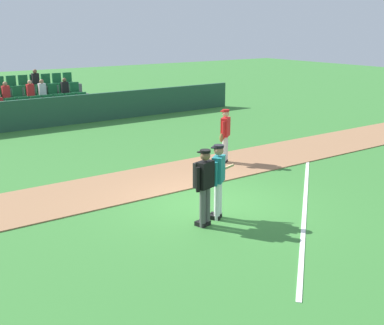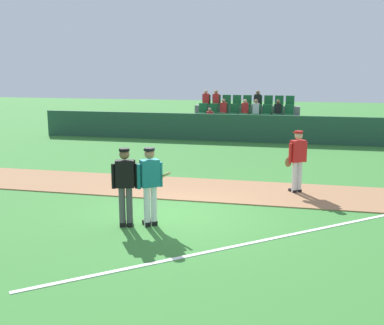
{
  "view_description": "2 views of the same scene",
  "coord_description": "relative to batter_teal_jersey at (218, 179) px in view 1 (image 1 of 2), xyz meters",
  "views": [
    {
      "loc": [
        -7.02,
        -9.23,
        4.36
      ],
      "look_at": [
        0.07,
        0.82,
        0.9
      ],
      "focal_mm": 46.13,
      "sensor_mm": 36.0,
      "label": 1
    },
    {
      "loc": [
        2.81,
        -10.5,
        3.46
      ],
      "look_at": [
        0.1,
        1.22,
        1.06
      ],
      "focal_mm": 44.46,
      "sensor_mm": 36.0,
      "label": 2
    }
  ],
  "objects": [
    {
      "name": "dugout_fence",
      "position": [
        0.37,
        12.64,
        -0.32
      ],
      "size": [
        20.0,
        0.16,
        1.3
      ],
      "primitive_type": "cube",
      "color": "#234C38",
      "rests_on": "ground"
    },
    {
      "name": "runner_red_jersey",
      "position": [
        3.11,
        3.6,
        -0.01
      ],
      "size": [
        0.61,
        0.46,
        1.76
      ],
      "color": "silver",
      "rests_on": "ground"
    },
    {
      "name": "stadium_bleachers",
      "position": [
        0.35,
        14.52,
        -0.33
      ],
      "size": [
        5.55,
        2.95,
        2.3
      ],
      "color": "slate",
      "rests_on": "ground"
    },
    {
      "name": "umpire_home_plate",
      "position": [
        -0.52,
        -0.17,
        0.03
      ],
      "size": [
        0.57,
        0.38,
        1.76
      ],
      "color": "#4C4C4C",
      "rests_on": "ground"
    },
    {
      "name": "ground_plane",
      "position": [
        0.37,
        0.83,
        -0.97
      ],
      "size": [
        80.0,
        80.0,
        0.0
      ],
      "primitive_type": "plane",
      "color": "#387A33"
    },
    {
      "name": "foul_line_chalk",
      "position": [
        3.37,
        0.33,
        -0.96
      ],
      "size": [
        9.11,
        7.96,
        0.01
      ],
      "primitive_type": "cube",
      "rotation": [
        0.0,
        0.0,
        0.72
      ],
      "color": "white",
      "rests_on": "ground"
    },
    {
      "name": "infield_dirt_path",
      "position": [
        0.37,
        3.36,
        -0.95
      ],
      "size": [
        28.0,
        2.56,
        0.03
      ],
      "primitive_type": "cube",
      "color": "#9E704C",
      "rests_on": "ground"
    },
    {
      "name": "batter_teal_jersey",
      "position": [
        0.0,
        0.0,
        0.0
      ],
      "size": [
        0.72,
        0.7,
        1.76
      ],
      "color": "white",
      "rests_on": "ground"
    }
  ]
}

